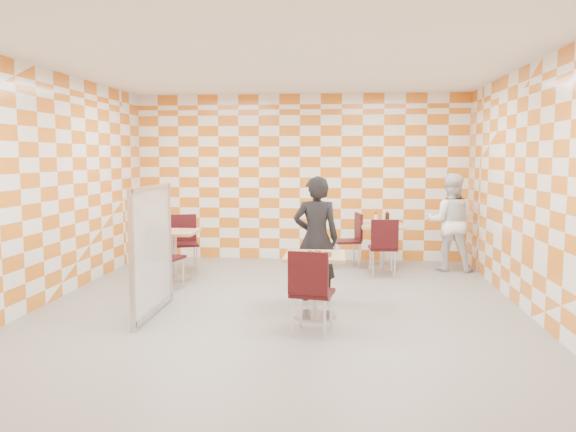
{
  "coord_description": "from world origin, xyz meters",
  "views": [
    {
      "loc": [
        0.76,
        -6.69,
        1.89
      ],
      "look_at": [
        0.1,
        0.2,
        1.15
      ],
      "focal_mm": 35.0,
      "sensor_mm": 36.0,
      "label": 1
    }
  ],
  "objects_px": {
    "second_table": "(382,239)",
    "man_white": "(450,222)",
    "empty_table": "(174,246)",
    "soda_bottle": "(387,219)",
    "partition": "(152,250)",
    "chair_empty_far": "(184,238)",
    "sport_bottle": "(376,219)",
    "chair_second_side": "(352,236)",
    "main_table": "(315,275)",
    "chair_main_front": "(310,286)",
    "chair_empty_near": "(162,252)",
    "man_dark": "(316,238)",
    "chair_second_front": "(384,243)"
  },
  "relations": [
    {
      "from": "second_table",
      "to": "man_white",
      "type": "bearing_deg",
      "value": 2.27
    },
    {
      "from": "empty_table",
      "to": "soda_bottle",
      "type": "xyz_separation_m",
      "value": [
        3.31,
        1.09,
        0.34
      ]
    },
    {
      "from": "partition",
      "to": "soda_bottle",
      "type": "bearing_deg",
      "value": 45.6
    },
    {
      "from": "chair_empty_far",
      "to": "sport_bottle",
      "type": "relative_size",
      "value": 4.62
    },
    {
      "from": "chair_second_side",
      "to": "partition",
      "type": "height_order",
      "value": "partition"
    },
    {
      "from": "main_table",
      "to": "soda_bottle",
      "type": "bearing_deg",
      "value": 70.1
    },
    {
      "from": "man_white",
      "to": "chair_main_front",
      "type": "bearing_deg",
      "value": 68.74
    },
    {
      "from": "chair_empty_near",
      "to": "man_dark",
      "type": "relative_size",
      "value": 0.57
    },
    {
      "from": "empty_table",
      "to": "chair_second_front",
      "type": "xyz_separation_m",
      "value": [
        3.21,
        0.42,
        0.04
      ]
    },
    {
      "from": "chair_empty_far",
      "to": "chair_main_front",
      "type": "bearing_deg",
      "value": -55.1
    },
    {
      "from": "second_table",
      "to": "chair_second_side",
      "type": "relative_size",
      "value": 0.81
    },
    {
      "from": "partition",
      "to": "empty_table",
      "type": "bearing_deg",
      "value": 99.63
    },
    {
      "from": "empty_table",
      "to": "man_dark",
      "type": "relative_size",
      "value": 0.46
    },
    {
      "from": "chair_main_front",
      "to": "sport_bottle",
      "type": "relative_size",
      "value": 4.62
    },
    {
      "from": "main_table",
      "to": "chair_second_front",
      "type": "distance_m",
      "value": 2.46
    },
    {
      "from": "second_table",
      "to": "soda_bottle",
      "type": "distance_m",
      "value": 0.35
    },
    {
      "from": "chair_main_front",
      "to": "sport_bottle",
      "type": "distance_m",
      "value": 3.9
    },
    {
      "from": "chair_second_front",
      "to": "soda_bottle",
      "type": "relative_size",
      "value": 4.02
    },
    {
      "from": "soda_bottle",
      "to": "chair_empty_far",
      "type": "bearing_deg",
      "value": -172.67
    },
    {
      "from": "chair_main_front",
      "to": "partition",
      "type": "distance_m",
      "value": 2.02
    },
    {
      "from": "empty_table",
      "to": "chair_main_front",
      "type": "bearing_deg",
      "value": -49.15
    },
    {
      "from": "chair_second_front",
      "to": "chair_second_side",
      "type": "bearing_deg",
      "value": 121.24
    },
    {
      "from": "sport_bottle",
      "to": "soda_bottle",
      "type": "xyz_separation_m",
      "value": [
        0.18,
        -0.1,
        0.01
      ]
    },
    {
      "from": "man_white",
      "to": "chair_empty_near",
      "type": "bearing_deg",
      "value": 31.48
    },
    {
      "from": "main_table",
      "to": "chair_second_side",
      "type": "relative_size",
      "value": 0.81
    },
    {
      "from": "chair_second_front",
      "to": "sport_bottle",
      "type": "xyz_separation_m",
      "value": [
        -0.08,
        0.78,
        0.29
      ]
    },
    {
      "from": "soda_bottle",
      "to": "chair_second_front",
      "type": "bearing_deg",
      "value": -98.68
    },
    {
      "from": "chair_second_front",
      "to": "chair_empty_near",
      "type": "distance_m",
      "value": 3.36
    },
    {
      "from": "man_white",
      "to": "main_table",
      "type": "bearing_deg",
      "value": 63.07
    },
    {
      "from": "man_dark",
      "to": "man_white",
      "type": "height_order",
      "value": "man_dark"
    },
    {
      "from": "second_table",
      "to": "chair_main_front",
      "type": "height_order",
      "value": "chair_main_front"
    },
    {
      "from": "main_table",
      "to": "partition",
      "type": "distance_m",
      "value": 1.94
    },
    {
      "from": "second_table",
      "to": "man_dark",
      "type": "height_order",
      "value": "man_dark"
    },
    {
      "from": "chair_second_front",
      "to": "partition",
      "type": "height_order",
      "value": "partition"
    },
    {
      "from": "chair_second_side",
      "to": "chair_empty_near",
      "type": "height_order",
      "value": "same"
    },
    {
      "from": "chair_main_front",
      "to": "chair_empty_near",
      "type": "height_order",
      "value": "same"
    },
    {
      "from": "empty_table",
      "to": "chair_second_front",
      "type": "height_order",
      "value": "chair_second_front"
    },
    {
      "from": "man_dark",
      "to": "soda_bottle",
      "type": "distance_m",
      "value": 2.38
    },
    {
      "from": "empty_table",
      "to": "partition",
      "type": "relative_size",
      "value": 0.48
    },
    {
      "from": "chair_second_side",
      "to": "partition",
      "type": "relative_size",
      "value": 0.6
    },
    {
      "from": "chair_empty_far",
      "to": "empty_table",
      "type": "bearing_deg",
      "value": -87.51
    },
    {
      "from": "man_dark",
      "to": "soda_bottle",
      "type": "xyz_separation_m",
      "value": [
        1.09,
        2.12,
        0.04
      ]
    },
    {
      "from": "sport_bottle",
      "to": "chair_main_front",
      "type": "bearing_deg",
      "value": -103.29
    },
    {
      "from": "chair_empty_far",
      "to": "sport_bottle",
      "type": "distance_m",
      "value": 3.22
    },
    {
      "from": "second_table",
      "to": "empty_table",
      "type": "relative_size",
      "value": 1.0
    },
    {
      "from": "second_table",
      "to": "chair_empty_far",
      "type": "relative_size",
      "value": 0.81
    },
    {
      "from": "second_table",
      "to": "man_dark",
      "type": "relative_size",
      "value": 0.46
    },
    {
      "from": "main_table",
      "to": "soda_bottle",
      "type": "height_order",
      "value": "soda_bottle"
    },
    {
      "from": "empty_table",
      "to": "chair_empty_near",
      "type": "distance_m",
      "value": 0.73
    },
    {
      "from": "second_table",
      "to": "chair_main_front",
      "type": "bearing_deg",
      "value": -105.37
    }
  ]
}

